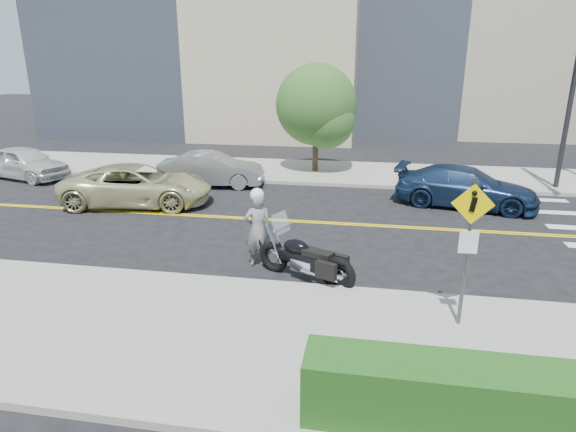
% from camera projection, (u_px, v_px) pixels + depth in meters
% --- Properties ---
extents(ground_plane, '(120.00, 120.00, 0.00)m').
position_uv_depth(ground_plane, '(299.00, 221.00, 16.32)').
color(ground_plane, black).
rests_on(ground_plane, ground).
extents(sidewalk_near, '(60.00, 5.00, 0.15)m').
position_uv_depth(sidewalk_near, '(240.00, 338.00, 9.26)').
color(sidewalk_near, '#9E9B91').
rests_on(sidewalk_near, ground_plane).
extents(sidewalk_far, '(60.00, 5.00, 0.15)m').
position_uv_depth(sidewalk_far, '(323.00, 172.00, 23.33)').
color(sidewalk_far, '#9E9B91').
rests_on(sidewalk_far, ground_plane).
extents(pedestrian_sign, '(0.78, 0.08, 3.00)m').
position_uv_depth(pedestrian_sign, '(469.00, 239.00, 9.10)').
color(pedestrian_sign, '#4C4C51').
rests_on(pedestrian_sign, sidewalk_near).
extents(motorcyclist, '(0.86, 0.73, 2.11)m').
position_uv_depth(motorcyclist, '(258.00, 228.00, 12.50)').
color(motorcyclist, silver).
rests_on(motorcyclist, ground).
extents(motorcycle, '(2.73, 1.84, 1.61)m').
position_uv_depth(motorcycle, '(306.00, 250.00, 11.70)').
color(motorcycle, black).
rests_on(motorcycle, ground).
extents(suv, '(5.78, 3.31, 1.52)m').
position_uv_depth(suv, '(138.00, 185.00, 18.01)').
color(suv, beige).
rests_on(suv, ground).
extents(parked_car_white, '(4.72, 2.91, 1.50)m').
position_uv_depth(parked_car_white, '(25.00, 163.00, 22.10)').
color(parked_car_white, white).
rests_on(parked_car_white, ground).
extents(parked_car_silver, '(4.64, 2.11, 1.48)m').
position_uv_depth(parked_car_silver, '(211.00, 169.00, 20.78)').
color(parked_car_silver, gray).
rests_on(parked_car_silver, ground).
extents(parked_car_blue, '(5.42, 3.15, 1.48)m').
position_uv_depth(parked_car_blue, '(466.00, 187.00, 17.85)').
color(parked_car_blue, navy).
rests_on(parked_car_blue, ground).
extents(tree_far_a, '(3.77, 3.77, 5.15)m').
position_uv_depth(tree_far_a, '(316.00, 105.00, 22.41)').
color(tree_far_a, '#382619').
rests_on(tree_far_a, ground).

